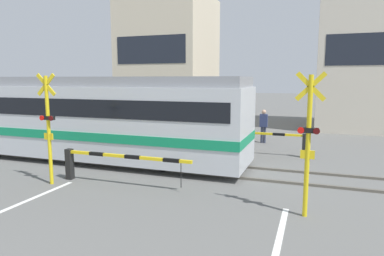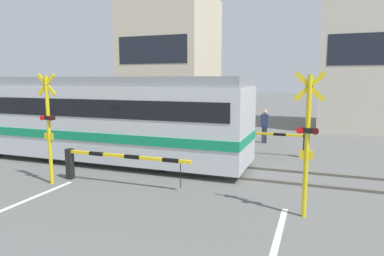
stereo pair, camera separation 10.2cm
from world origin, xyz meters
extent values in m
cube|color=#5B564C|center=(0.00, 10.05, 0.04)|extent=(50.00, 0.10, 0.08)
cube|color=#5B564C|center=(0.00, 11.49, 0.04)|extent=(50.00, 0.10, 0.08)
cube|color=silver|center=(-5.75, 10.77, 1.59)|extent=(15.03, 2.71, 2.73)
cube|color=gray|center=(-5.75, 10.77, 3.13)|extent=(14.88, 2.39, 0.36)
cube|color=#148C59|center=(-5.75, 10.77, 1.18)|extent=(15.05, 2.77, 0.32)
cube|color=black|center=(-5.75, 10.77, 2.20)|extent=(14.43, 2.75, 0.64)
cylinder|color=black|center=(-10.41, 11.49, 0.38)|extent=(0.76, 0.12, 0.76)
cylinder|color=black|center=(-1.09, 10.05, 0.38)|extent=(0.76, 0.12, 0.76)
cylinder|color=black|center=(-1.09, 11.49, 0.38)|extent=(0.76, 0.12, 0.76)
cube|color=black|center=(-3.54, 8.18, 0.50)|extent=(0.20, 0.20, 1.00)
cube|color=yellow|center=(-1.43, 8.18, 0.92)|extent=(4.22, 0.09, 0.09)
cube|color=black|center=(-2.49, 8.18, 0.92)|extent=(0.51, 0.10, 0.10)
cube|color=black|center=(-1.22, 8.18, 0.92)|extent=(0.51, 0.10, 0.10)
cube|color=black|center=(0.04, 8.18, 0.92)|extent=(0.51, 0.10, 0.10)
cylinder|color=black|center=(0.34, 8.18, 0.50)|extent=(0.02, 0.02, 0.73)
cube|color=black|center=(3.54, 14.00, 0.50)|extent=(0.20, 0.20, 1.00)
cube|color=yellow|center=(1.43, 14.00, 0.92)|extent=(4.22, 0.09, 0.09)
cube|color=black|center=(2.49, 14.00, 0.92)|extent=(0.51, 0.10, 0.10)
cube|color=black|center=(1.22, 14.00, 0.92)|extent=(0.51, 0.10, 0.10)
cube|color=black|center=(-0.04, 14.00, 0.92)|extent=(0.51, 0.10, 0.10)
cylinder|color=black|center=(-0.34, 14.00, 0.50)|extent=(0.02, 0.02, 0.73)
cylinder|color=yellow|center=(-3.74, 7.57, 1.67)|extent=(0.11, 0.11, 3.33)
cube|color=yellow|center=(-3.74, 7.57, 3.07)|extent=(0.68, 0.04, 0.68)
cube|color=yellow|center=(-3.74, 7.57, 3.07)|extent=(0.68, 0.04, 0.68)
cube|color=black|center=(-3.74, 7.57, 2.07)|extent=(0.44, 0.12, 0.12)
cylinder|color=red|center=(-3.91, 7.49, 2.07)|extent=(0.15, 0.03, 0.15)
cylinder|color=#4C0C0C|center=(-3.57, 7.49, 2.07)|extent=(0.15, 0.03, 0.15)
cube|color=yellow|center=(-3.74, 7.55, 1.50)|extent=(0.32, 0.03, 0.20)
cylinder|color=yellow|center=(3.74, 7.57, 1.67)|extent=(0.11, 0.11, 3.33)
cube|color=yellow|center=(3.74, 7.57, 3.07)|extent=(0.68, 0.04, 0.68)
cube|color=yellow|center=(3.74, 7.57, 3.07)|extent=(0.68, 0.04, 0.68)
cube|color=black|center=(3.74, 7.57, 2.07)|extent=(0.44, 0.12, 0.12)
cylinder|color=red|center=(3.57, 7.49, 2.07)|extent=(0.15, 0.03, 0.15)
cylinder|color=#4C0C0C|center=(3.91, 7.49, 2.07)|extent=(0.15, 0.03, 0.15)
cube|color=yellow|center=(3.74, 7.55, 1.50)|extent=(0.32, 0.03, 0.20)
cylinder|color=#33384C|center=(1.39, 16.76, 0.41)|extent=(0.13, 0.13, 0.82)
cylinder|color=#33384C|center=(1.53, 16.76, 0.41)|extent=(0.13, 0.13, 0.82)
cube|color=navy|center=(1.46, 16.76, 1.15)|extent=(0.38, 0.22, 0.65)
sphere|color=tan|center=(1.46, 16.76, 1.59)|extent=(0.22, 0.22, 0.22)
cube|color=beige|center=(-6.99, 24.43, 4.76)|extent=(6.20, 6.75, 9.52)
cube|color=#1E232D|center=(-6.99, 21.05, 5.23)|extent=(5.21, 0.03, 1.90)
cube|color=beige|center=(6.42, 24.43, 4.44)|extent=(5.06, 6.75, 8.89)
cube|color=#1E232D|center=(6.42, 21.05, 4.89)|extent=(4.25, 0.03, 1.78)
camera|label=1|loc=(3.83, -0.64, 3.23)|focal=32.00mm
camera|label=2|loc=(3.93, -0.60, 3.23)|focal=32.00mm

